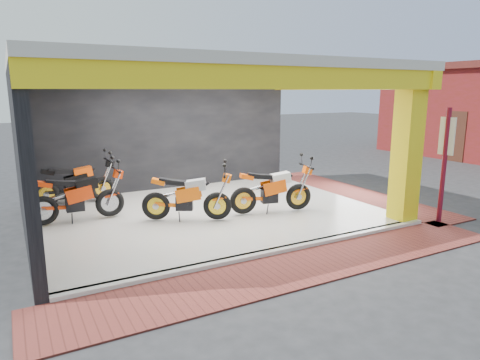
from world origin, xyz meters
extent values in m
plane|color=#2D2D30|center=(0.00, 0.00, 0.00)|extent=(80.00, 80.00, 0.00)
cube|color=white|center=(0.00, 2.00, 0.05)|extent=(8.00, 6.00, 0.10)
cube|color=beige|center=(0.00, 2.00, 3.60)|extent=(8.40, 6.40, 0.20)
cube|color=black|center=(0.00, 5.10, 1.75)|extent=(8.20, 0.20, 3.50)
cube|color=black|center=(-4.10, 2.00, 1.75)|extent=(0.20, 6.20, 3.50)
cube|color=yellow|center=(3.75, -0.75, 1.75)|extent=(0.50, 0.50, 3.50)
cube|color=yellow|center=(0.00, -1.00, 3.30)|extent=(8.40, 0.30, 0.40)
cube|color=yellow|center=(4.00, 2.00, 3.30)|extent=(0.30, 6.40, 0.40)
cube|color=white|center=(0.00, -1.02, 0.05)|extent=(8.00, 0.20, 0.10)
cube|color=maroon|center=(0.00, -1.80, 0.01)|extent=(9.00, 1.40, 0.03)
cube|color=maroon|center=(4.80, 2.00, 0.01)|extent=(1.40, 7.00, 0.03)
cube|color=#3F1E14|center=(12.98, 4.50, 1.10)|extent=(0.06, 1.00, 2.20)
cylinder|color=maroon|center=(4.53, -1.18, 1.35)|extent=(0.11, 0.11, 2.70)
cube|color=white|center=(4.53, -1.18, 2.06)|extent=(0.05, 0.38, 0.87)
camera|label=1|loc=(-4.30, -7.50, 3.08)|focal=32.00mm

